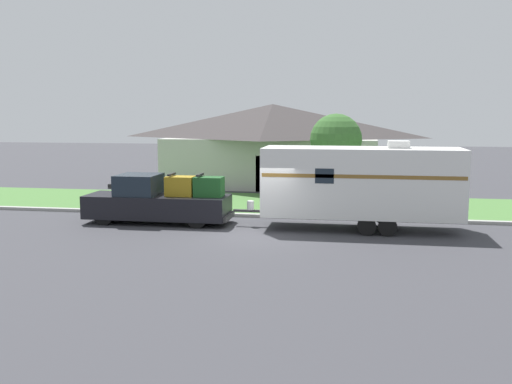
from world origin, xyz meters
TOP-DOWN VIEW (x-y plane):
  - ground_plane at (0.00, 0.00)m, footprint 120.00×120.00m
  - curb_strip at (0.00, 3.75)m, footprint 80.00×0.30m
  - lawn_strip at (0.00, 7.40)m, footprint 80.00×7.00m
  - house_across_street at (-1.61, 15.22)m, footprint 13.83×7.55m
  - pickup_truck at (-4.55, 1.77)m, footprint 6.08×1.90m
  - travel_trailer at (3.75, 1.77)m, footprint 8.90×2.38m
  - mailbox at (-7.67, 4.44)m, footprint 0.48×0.20m
  - tree_in_yard at (2.58, 7.46)m, footprint 2.53×2.53m

SIDE VIEW (x-z plane):
  - ground_plane at x=0.00m, z-range 0.00..0.00m
  - lawn_strip at x=0.00m, z-range 0.00..0.03m
  - curb_strip at x=0.00m, z-range 0.00..0.14m
  - pickup_truck at x=-4.55m, z-range -0.13..1.96m
  - mailbox at x=-7.67m, z-range 0.34..1.57m
  - travel_trailer at x=3.75m, z-range 0.14..3.64m
  - house_across_street at x=-1.61m, z-range 0.10..5.19m
  - tree_in_yard at x=2.58m, z-range 0.98..5.51m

